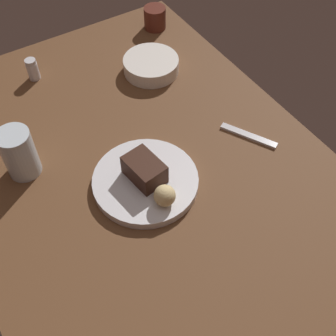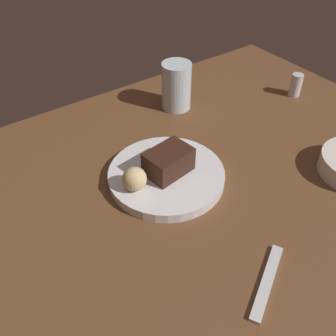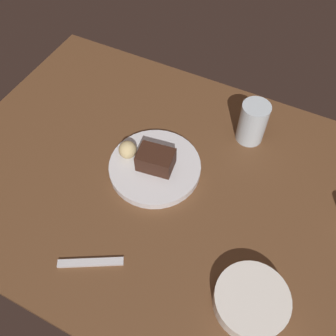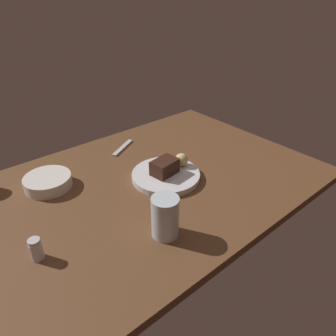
# 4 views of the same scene
# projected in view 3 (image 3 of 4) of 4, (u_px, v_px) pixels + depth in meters

# --- Properties ---
(dining_table) EXTENTS (1.20, 0.84, 0.03)m
(dining_table) POSITION_uv_depth(u_px,v_px,m) (168.00, 186.00, 0.97)
(dining_table) COLOR brown
(dining_table) RESTS_ON ground
(dessert_plate) EXTENTS (0.24, 0.24, 0.02)m
(dessert_plate) POSITION_uv_depth(u_px,v_px,m) (155.00, 167.00, 0.98)
(dessert_plate) COLOR silver
(dessert_plate) RESTS_ON dining_table
(chocolate_cake_slice) EXTENTS (0.10, 0.08, 0.05)m
(chocolate_cake_slice) POSITION_uv_depth(u_px,v_px,m) (156.00, 160.00, 0.95)
(chocolate_cake_slice) COLOR #381E14
(chocolate_cake_slice) RESTS_ON dessert_plate
(bread_roll) EXTENTS (0.05, 0.05, 0.05)m
(bread_roll) POSITION_uv_depth(u_px,v_px,m) (128.00, 150.00, 0.97)
(bread_roll) COLOR #DBC184
(bread_roll) RESTS_ON dessert_plate
(water_glass) EXTENTS (0.08, 0.08, 0.12)m
(water_glass) POSITION_uv_depth(u_px,v_px,m) (253.00, 122.00, 1.00)
(water_glass) COLOR silver
(water_glass) RESTS_ON dining_table
(side_bowl) EXTENTS (0.16, 0.16, 0.04)m
(side_bowl) POSITION_uv_depth(u_px,v_px,m) (251.00, 301.00, 0.77)
(side_bowl) COLOR white
(side_bowl) RESTS_ON dining_table
(dessert_spoon) EXTENTS (0.14, 0.09, 0.01)m
(dessert_spoon) POSITION_uv_depth(u_px,v_px,m) (91.00, 262.00, 0.83)
(dessert_spoon) COLOR silver
(dessert_spoon) RESTS_ON dining_table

